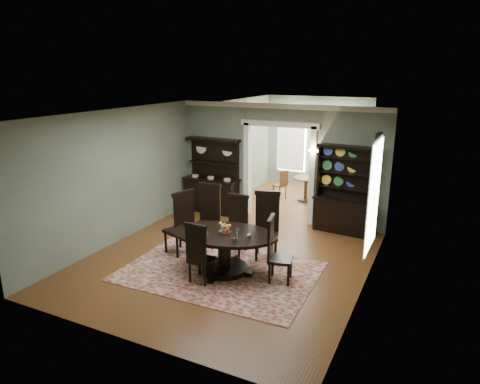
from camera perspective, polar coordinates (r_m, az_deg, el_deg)
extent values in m
cube|color=brown|center=(8.94, -1.89, -9.24)|extent=(5.50, 6.00, 0.01)
cube|color=silver|center=(8.13, -2.09, 10.29)|extent=(5.50, 6.00, 0.01)
cube|color=gray|center=(9.96, -16.13, 1.96)|extent=(0.01, 6.00, 3.00)
cube|color=gray|center=(7.58, 16.74, -2.41)|extent=(0.01, 6.00, 3.00)
cube|color=gray|center=(6.08, -15.39, -6.90)|extent=(5.50, 0.01, 3.00)
cube|color=gray|center=(11.83, -3.04, 4.71)|extent=(1.85, 0.01, 3.00)
cube|color=gray|center=(10.59, 14.56, 2.89)|extent=(1.85, 0.01, 3.00)
cube|color=gray|center=(10.89, 5.45, 10.34)|extent=(1.80, 0.01, 0.50)
cube|color=silver|center=(10.82, 5.38, 11.32)|extent=(5.50, 0.10, 0.12)
cube|color=brown|center=(13.06, 7.84, -1.15)|extent=(3.50, 3.50, 0.01)
cube|color=silver|center=(12.52, 8.37, 12.11)|extent=(3.50, 3.50, 0.01)
cube|color=gray|center=(13.33, 0.89, 6.00)|extent=(0.01, 3.50, 3.00)
cube|color=gray|center=(12.29, 15.89, 4.55)|extent=(0.01, 3.50, 3.00)
cube|color=gray|center=(14.35, 10.28, 6.47)|extent=(3.50, 0.01, 3.00)
cube|color=silver|center=(14.55, 6.99, 6.93)|extent=(1.05, 0.06, 2.20)
cube|color=silver|center=(14.10, 13.57, 6.32)|extent=(1.05, 0.06, 2.20)
cube|color=silver|center=(11.47, 1.04, 3.10)|extent=(0.14, 0.25, 2.50)
cube|color=silver|center=(10.86, 9.69, 2.13)|extent=(0.14, 0.25, 2.50)
cube|color=silver|center=(10.91, 5.42, 9.03)|extent=(2.08, 0.25, 0.14)
cube|color=white|center=(8.13, 17.44, -0.51)|extent=(0.02, 1.10, 2.00)
cube|color=silver|center=(8.13, 17.34, -0.50)|extent=(0.01, 1.22, 2.12)
cube|color=black|center=(8.79, 17.56, 0.69)|extent=(0.10, 0.35, 2.10)
cube|color=gold|center=(10.65, 9.98, 5.15)|extent=(0.08, 0.05, 0.18)
sphere|color=#FFD88C|center=(10.52, 9.25, 5.49)|extent=(0.07, 0.07, 0.07)
sphere|color=#FFD88C|center=(10.46, 10.30, 5.39)|extent=(0.07, 0.07, 0.07)
cube|color=maroon|center=(8.52, -2.71, -10.51)|extent=(3.72, 2.62, 0.01)
ellipsoid|color=black|center=(8.22, -2.10, -5.64)|extent=(2.23, 1.61, 0.05)
cylinder|color=black|center=(8.23, -2.10, -5.88)|extent=(2.18, 2.18, 0.03)
cylinder|color=black|center=(8.36, -2.08, -8.00)|extent=(0.26, 0.26, 0.71)
cylinder|color=black|center=(8.51, -2.05, -10.18)|extent=(0.90, 0.90, 0.11)
cylinder|color=silver|center=(8.18, -2.05, -5.38)|extent=(0.26, 0.26, 0.05)
cube|color=black|center=(9.57, -4.44, -4.35)|extent=(0.55, 0.53, 0.06)
cube|color=black|center=(9.61, -4.02, -1.54)|extent=(0.49, 0.12, 0.83)
cube|color=black|center=(9.50, -4.07, 0.91)|extent=(0.54, 0.15, 0.09)
cylinder|color=black|center=(9.56, -5.92, -5.97)|extent=(0.05, 0.05, 0.49)
cylinder|color=black|center=(9.42, -3.77, -6.26)|extent=(0.05, 0.05, 0.49)
cylinder|color=black|center=(9.89, -5.03, -5.19)|extent=(0.05, 0.05, 0.49)
cylinder|color=black|center=(9.75, -2.94, -5.45)|extent=(0.05, 0.05, 0.49)
cube|color=black|center=(9.19, -0.69, -5.48)|extent=(0.47, 0.45, 0.06)
cube|color=black|center=(9.22, -0.22, -2.84)|extent=(0.45, 0.07, 0.75)
cube|color=black|center=(9.10, -0.22, -0.54)|extent=(0.49, 0.09, 0.08)
cylinder|color=black|center=(9.19, -2.12, -6.98)|extent=(0.05, 0.05, 0.44)
cylinder|color=black|center=(9.06, -0.10, -7.32)|extent=(0.05, 0.05, 0.44)
cylinder|color=black|center=(9.48, -1.23, -6.23)|extent=(0.05, 0.05, 0.44)
cylinder|color=black|center=(9.36, 0.73, -6.54)|extent=(0.05, 0.05, 0.44)
cube|color=black|center=(8.91, 3.55, -5.84)|extent=(0.63, 0.61, 0.06)
cube|color=black|center=(8.97, 3.67, -2.77)|extent=(0.49, 0.22, 0.84)
cube|color=black|center=(8.84, 3.72, -0.11)|extent=(0.53, 0.25, 0.09)
cylinder|color=black|center=(8.84, 2.19, -7.76)|extent=(0.05, 0.05, 0.50)
cylinder|color=black|center=(8.82, 4.73, -7.85)|extent=(0.05, 0.05, 0.50)
cylinder|color=black|center=(9.20, 2.37, -6.79)|extent=(0.05, 0.05, 0.50)
cylinder|color=black|center=(9.18, 4.81, -6.87)|extent=(0.05, 0.05, 0.50)
cube|color=black|center=(9.24, -8.23, -5.12)|extent=(0.61, 0.63, 0.07)
cube|color=black|center=(8.93, -7.46, -2.85)|extent=(0.21, 0.50, 0.86)
cube|color=black|center=(8.80, -7.56, -0.14)|extent=(0.24, 0.55, 0.09)
cylinder|color=black|center=(9.59, -7.98, -5.93)|extent=(0.05, 0.05, 0.51)
cylinder|color=black|center=(9.37, -9.88, -6.56)|extent=(0.05, 0.05, 0.51)
cylinder|color=black|center=(9.30, -6.44, -6.58)|extent=(0.05, 0.05, 0.51)
cylinder|color=black|center=(9.08, -8.36, -7.24)|extent=(0.05, 0.05, 0.51)
cube|color=black|center=(8.01, 5.43, -8.92)|extent=(0.51, 0.52, 0.06)
cube|color=black|center=(7.88, 4.11, -6.26)|extent=(0.14, 0.44, 0.75)
cube|color=black|center=(7.74, 4.16, -3.62)|extent=(0.17, 0.48, 0.08)
cylinder|color=black|center=(7.93, 6.46, -11.00)|extent=(0.05, 0.05, 0.44)
cylinder|color=black|center=(8.24, 6.78, -9.93)|extent=(0.05, 0.05, 0.44)
cylinder|color=black|center=(7.97, 3.94, -10.77)|extent=(0.05, 0.05, 0.44)
cylinder|color=black|center=(8.28, 4.36, -9.72)|extent=(0.05, 0.05, 0.44)
cube|color=black|center=(8.02, -5.10, -9.03)|extent=(0.43, 0.41, 0.05)
cube|color=black|center=(7.74, -5.90, -7.07)|extent=(0.42, 0.06, 0.71)
cube|color=black|center=(7.60, -5.98, -4.53)|extent=(0.46, 0.08, 0.07)
cylinder|color=black|center=(8.16, -3.44, -10.18)|extent=(0.05, 0.05, 0.42)
cylinder|color=black|center=(8.32, -5.41, -9.69)|extent=(0.05, 0.05, 0.42)
cylinder|color=black|center=(7.91, -4.69, -11.10)|extent=(0.05, 0.05, 0.42)
cylinder|color=black|center=(8.08, -6.70, -10.57)|extent=(0.05, 0.05, 0.42)
cube|color=black|center=(11.86, -3.76, -0.47)|extent=(1.46, 0.53, 0.91)
cube|color=black|center=(11.74, -3.80, 1.74)|extent=(1.55, 0.57, 0.05)
cube|color=black|center=(11.79, -3.37, 4.53)|extent=(1.46, 0.10, 1.07)
cube|color=black|center=(11.73, -3.57, 3.93)|extent=(1.41, 0.28, 0.04)
cube|color=black|center=(11.60, -3.67, 6.99)|extent=(1.55, 0.34, 0.07)
cube|color=black|center=(10.65, 13.34, -3.09)|extent=(1.30, 0.56, 0.81)
cube|color=black|center=(10.52, 13.48, -0.95)|extent=(1.39, 0.61, 0.04)
cube|color=black|center=(10.54, 13.92, 2.55)|extent=(1.26, 0.17, 1.23)
cube|color=black|center=(10.59, 10.57, 2.82)|extent=(0.07, 0.24, 1.26)
cube|color=black|center=(10.35, 17.12, 2.07)|extent=(0.07, 0.24, 1.26)
cube|color=black|center=(10.31, 14.02, 5.85)|extent=(1.37, 0.41, 0.07)
cube|color=black|center=(10.54, 13.68, 0.54)|extent=(1.28, 0.35, 0.03)
cube|color=black|center=(10.45, 13.81, 2.45)|extent=(1.28, 0.35, 0.03)
cube|color=black|center=(10.38, 13.94, 4.39)|extent=(1.28, 0.35, 0.03)
cylinder|color=#543018|center=(12.89, 8.81, 1.85)|extent=(0.78, 0.78, 0.04)
cylinder|color=#543018|center=(12.97, 8.75, 0.38)|extent=(0.10, 0.10, 0.68)
cylinder|color=#543018|center=(13.06, 8.69, -1.02)|extent=(0.43, 0.43, 0.06)
cylinder|color=#543018|center=(13.06, 5.32, 0.92)|extent=(0.38, 0.38, 0.04)
cube|color=#543018|center=(12.89, 5.90, 1.80)|extent=(0.16, 0.33, 0.48)
cylinder|color=#543018|center=(13.30, 5.28, 0.24)|extent=(0.03, 0.03, 0.43)
cylinder|color=#543018|center=(13.12, 4.47, 0.03)|extent=(0.03, 0.03, 0.43)
cylinder|color=#543018|center=(13.13, 6.12, 0.00)|extent=(0.03, 0.03, 0.43)
cylinder|color=#543018|center=(12.94, 5.31, -0.21)|extent=(0.03, 0.03, 0.43)
cylinder|color=#543018|center=(12.92, 10.64, 0.49)|extent=(0.37, 0.37, 0.04)
cube|color=#543018|center=(12.92, 10.00, 1.60)|extent=(0.07, 0.34, 0.47)
cylinder|color=#543018|center=(12.81, 10.92, -0.63)|extent=(0.03, 0.03, 0.42)
cylinder|color=#543018|center=(13.05, 11.34, -0.35)|extent=(0.03, 0.03, 0.42)
cylinder|color=#543018|center=(12.90, 9.84, -0.45)|extent=(0.03, 0.03, 0.42)
cylinder|color=#543018|center=(13.14, 10.28, -0.18)|extent=(0.03, 0.03, 0.42)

